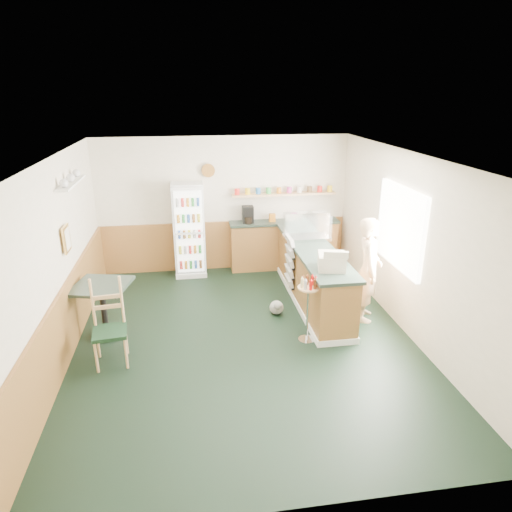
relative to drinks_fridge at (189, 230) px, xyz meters
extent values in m
plane|color=black|center=(0.73, -2.74, -0.92)|extent=(6.00, 6.00, 0.00)
cube|color=beige|center=(0.73, 0.27, 0.43)|extent=(5.00, 0.02, 2.70)
cube|color=beige|center=(-1.78, -2.74, 0.43)|extent=(0.02, 6.00, 2.70)
cube|color=beige|center=(3.24, -2.74, 0.43)|extent=(0.02, 6.00, 2.70)
cube|color=silver|center=(0.73, -2.74, 1.79)|extent=(5.00, 6.00, 0.02)
cube|color=#A96C36|center=(0.73, 0.23, -0.42)|extent=(4.98, 0.05, 1.00)
cube|color=#A96C36|center=(-1.74, -2.74, -0.42)|extent=(0.05, 5.98, 1.00)
cube|color=white|center=(3.19, -2.44, 0.63)|extent=(0.06, 1.45, 1.25)
cube|color=#DAAA52|center=(-1.72, -2.24, 0.63)|extent=(0.03, 0.32, 0.38)
cube|color=white|center=(-1.67, -1.74, 1.33)|extent=(0.18, 1.20, 0.03)
cylinder|color=#905C24|center=(0.43, 0.20, 1.13)|extent=(0.26, 0.04, 0.26)
cube|color=#A96C36|center=(2.08, -1.67, -0.45)|extent=(0.60, 2.95, 0.95)
cube|color=white|center=(2.08, -1.67, -0.87)|extent=(0.64, 2.97, 0.10)
cube|color=#28382D|center=(2.08, -1.67, 0.06)|extent=(0.68, 3.01, 0.05)
cube|color=#A96C36|center=(1.93, 0.06, -0.45)|extent=(2.20, 0.38, 0.95)
cube|color=#28382D|center=(1.93, 0.06, 0.06)|extent=(2.24, 0.42, 0.05)
cube|color=tan|center=(1.93, 0.14, 0.63)|extent=(2.10, 0.22, 0.04)
cube|color=black|center=(1.18, 0.06, 0.26)|extent=(0.22, 0.18, 0.34)
cylinder|color=#B2664C|center=(0.98, 0.14, 0.71)|extent=(0.10, 0.10, 0.12)
cylinder|color=#B2664C|center=(1.19, 0.14, 0.71)|extent=(0.10, 0.10, 0.12)
cylinder|color=#B2664C|center=(1.40, 0.14, 0.71)|extent=(0.10, 0.10, 0.12)
cylinder|color=#B2664C|center=(1.61, 0.14, 0.71)|extent=(0.10, 0.10, 0.12)
cylinder|color=#B2664C|center=(1.82, 0.14, 0.71)|extent=(0.10, 0.10, 0.12)
cylinder|color=#B2664C|center=(2.03, 0.14, 0.71)|extent=(0.10, 0.10, 0.12)
cylinder|color=#B2664C|center=(2.25, 0.14, 0.71)|extent=(0.10, 0.10, 0.12)
cylinder|color=#B2664C|center=(2.46, 0.14, 0.71)|extent=(0.10, 0.10, 0.12)
cylinder|color=#B2664C|center=(2.67, 0.14, 0.71)|extent=(0.10, 0.10, 0.12)
cylinder|color=#B2664C|center=(2.88, 0.14, 0.71)|extent=(0.10, 0.10, 0.12)
cube|color=white|center=(0.00, 0.04, 0.00)|extent=(0.61, 0.43, 1.85)
cube|color=white|center=(0.00, -0.19, 0.01)|extent=(0.51, 0.02, 1.63)
cube|color=silver|center=(0.00, -0.26, 0.01)|extent=(0.55, 0.02, 1.69)
cube|color=silver|center=(2.08, -1.15, 0.11)|extent=(0.81, 0.42, 0.06)
cube|color=silver|center=(2.08, -1.15, 0.34)|extent=(0.79, 0.40, 0.40)
cube|color=beige|center=(2.08, -2.61, 0.20)|extent=(0.48, 0.50, 0.23)
imported|color=tan|center=(2.78, -2.35, -0.07)|extent=(0.56, 0.66, 1.70)
cylinder|color=silver|center=(1.66, -2.91, -0.92)|extent=(0.25, 0.25, 0.02)
cylinder|color=silver|center=(1.66, -2.91, -0.49)|extent=(0.04, 0.04, 0.85)
cylinder|color=tan|center=(1.66, -2.91, -0.07)|extent=(0.32, 0.32, 0.02)
cylinder|color=red|center=(1.76, -2.91, 0.02)|extent=(0.05, 0.05, 0.14)
cylinder|color=red|center=(1.73, -2.84, 0.02)|extent=(0.05, 0.05, 0.14)
cylinder|color=red|center=(1.66, -2.81, 0.02)|extent=(0.05, 0.05, 0.14)
cylinder|color=red|center=(1.59, -2.84, 0.02)|extent=(0.05, 0.05, 0.14)
cylinder|color=red|center=(1.56, -2.91, 0.02)|extent=(0.05, 0.05, 0.14)
cylinder|color=red|center=(1.59, -2.98, 0.02)|extent=(0.05, 0.05, 0.14)
cylinder|color=red|center=(1.66, -3.00, 0.02)|extent=(0.05, 0.05, 0.14)
cylinder|color=red|center=(1.73, -2.98, 0.02)|extent=(0.05, 0.05, 0.14)
cube|color=black|center=(1.74, -1.40, -0.67)|extent=(0.05, 0.46, 0.03)
cube|color=beige|center=(1.72, -1.40, -0.60)|extent=(0.09, 0.42, 0.16)
cube|color=black|center=(1.74, -1.40, -0.49)|extent=(0.05, 0.46, 0.03)
cube|color=beige|center=(1.72, -1.40, -0.42)|extent=(0.09, 0.42, 0.16)
cube|color=black|center=(1.74, -1.40, -0.30)|extent=(0.05, 0.46, 0.03)
cube|color=beige|center=(1.72, -1.40, -0.23)|extent=(0.09, 0.42, 0.16)
cube|color=black|center=(1.74, -1.40, -0.11)|extent=(0.05, 0.46, 0.03)
cube|color=beige|center=(1.72, -1.40, -0.04)|extent=(0.09, 0.42, 0.16)
cube|color=black|center=(1.74, -1.40, 0.08)|extent=(0.05, 0.46, 0.03)
cube|color=beige|center=(1.72, -1.40, 0.15)|extent=(0.09, 0.42, 0.16)
cylinder|color=black|center=(-1.32, -2.32, -0.90)|extent=(0.44, 0.44, 0.04)
cylinder|color=black|center=(-1.32, -2.32, -0.50)|extent=(0.09, 0.09, 0.77)
cube|color=#28382D|center=(-1.32, -2.32, -0.10)|extent=(0.94, 0.94, 0.04)
cube|color=black|center=(-1.13, -3.08, -0.45)|extent=(0.49, 0.49, 0.05)
cylinder|color=tan|center=(-1.31, -3.27, -0.69)|extent=(0.04, 0.04, 0.46)
cylinder|color=tan|center=(-0.94, -3.27, -0.69)|extent=(0.04, 0.04, 0.46)
cylinder|color=tan|center=(-1.31, -2.90, -0.69)|extent=(0.04, 0.04, 0.46)
cylinder|color=tan|center=(-0.94, -2.90, -0.69)|extent=(0.04, 0.04, 0.46)
cube|color=tan|center=(-1.13, -2.88, -0.09)|extent=(0.40, 0.09, 0.71)
sphere|color=gray|center=(1.37, -2.01, -0.81)|extent=(0.23, 0.23, 0.23)
sphere|color=gray|center=(1.37, -2.13, -0.71)|extent=(0.14, 0.14, 0.14)
camera|label=1|loc=(0.00, -8.71, 2.63)|focal=32.00mm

